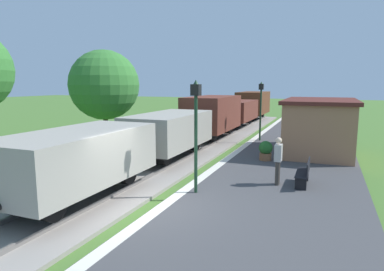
% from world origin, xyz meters
% --- Properties ---
extents(ground_plane, '(160.00, 160.00, 0.00)m').
position_xyz_m(ground_plane, '(0.00, 0.00, 0.00)').
color(ground_plane, '#47702D').
extents(platform_slab, '(6.00, 60.00, 0.25)m').
position_xyz_m(platform_slab, '(3.20, 0.00, 0.12)').
color(platform_slab, '#424244').
rests_on(platform_slab, ground).
extents(platform_edge_stripe, '(0.36, 60.00, 0.01)m').
position_xyz_m(platform_edge_stripe, '(0.40, 0.00, 0.25)').
color(platform_edge_stripe, silver).
rests_on(platform_edge_stripe, platform_slab).
extents(track_ballast, '(3.80, 60.00, 0.12)m').
position_xyz_m(track_ballast, '(-2.40, 0.00, 0.06)').
color(track_ballast, gray).
rests_on(track_ballast, ground).
extents(rail_near, '(0.07, 60.00, 0.14)m').
position_xyz_m(rail_near, '(-1.68, 0.00, 0.19)').
color(rail_near, slate).
rests_on(rail_near, track_ballast).
extents(rail_far, '(0.07, 60.00, 0.14)m').
position_xyz_m(rail_far, '(-3.12, 0.00, 0.19)').
color(rail_far, slate).
rests_on(rail_far, track_ballast).
extents(freight_train, '(2.50, 32.60, 2.72)m').
position_xyz_m(freight_train, '(-2.40, 13.71, 1.53)').
color(freight_train, gray).
rests_on(freight_train, rail_near).
extents(station_hut, '(3.50, 5.80, 2.78)m').
position_xyz_m(station_hut, '(4.40, 10.28, 1.65)').
color(station_hut, '#9E6B4C').
rests_on(station_hut, platform_slab).
extents(bench_near_hut, '(0.42, 1.50, 0.91)m').
position_xyz_m(bench_near_hut, '(4.12, 3.87, 0.72)').
color(bench_near_hut, black).
rests_on(bench_near_hut, platform_slab).
extents(bench_down_platform, '(0.42, 1.50, 0.91)m').
position_xyz_m(bench_down_platform, '(4.12, 14.98, 0.72)').
color(bench_down_platform, black).
rests_on(bench_down_platform, platform_slab).
extents(person_waiting, '(0.24, 0.38, 1.71)m').
position_xyz_m(person_waiting, '(3.22, 3.61, 1.18)').
color(person_waiting, '#38332D').
rests_on(person_waiting, platform_slab).
extents(potted_planter, '(0.64, 0.64, 0.92)m').
position_xyz_m(potted_planter, '(2.15, 7.36, 0.72)').
color(potted_planter, brown).
rests_on(potted_planter, platform_slab).
extents(lamp_post_near, '(0.28, 0.28, 3.70)m').
position_xyz_m(lamp_post_near, '(0.84, 1.69, 2.80)').
color(lamp_post_near, '#193823').
rests_on(lamp_post_near, platform_slab).
extents(lamp_post_far, '(0.28, 0.28, 3.70)m').
position_xyz_m(lamp_post_far, '(0.84, 12.91, 2.80)').
color(lamp_post_far, '#193823').
rests_on(lamp_post_far, platform_slab).
extents(tree_trackside_far, '(4.22, 4.22, 5.85)m').
position_xyz_m(tree_trackside_far, '(-7.90, 8.80, 3.74)').
color(tree_trackside_far, '#4C3823').
rests_on(tree_trackside_far, ground).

